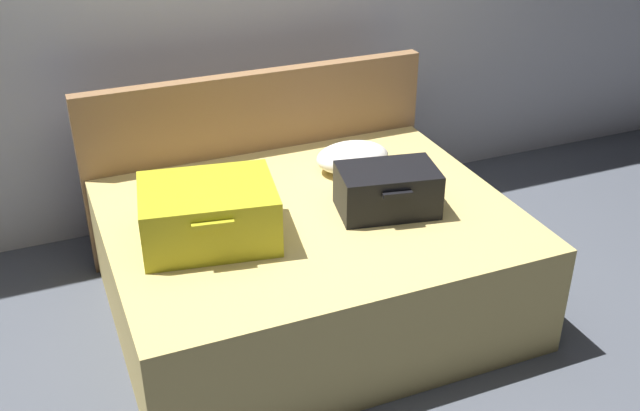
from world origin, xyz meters
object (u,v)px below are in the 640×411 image
(bed, at_px, (311,262))
(pillow_near_headboard, at_px, (353,157))
(hard_case_medium, at_px, (387,190))
(hard_case_large, at_px, (208,213))

(bed, relative_size, pillow_near_headboard, 4.85)
(pillow_near_headboard, bearing_deg, bed, -137.18)
(hard_case_medium, bearing_deg, hard_case_large, -173.67)
(hard_case_medium, height_order, pillow_near_headboard, hard_case_medium)
(pillow_near_headboard, bearing_deg, hard_case_medium, -94.05)
(bed, distance_m, pillow_near_headboard, 0.63)
(bed, xyz_separation_m, pillow_near_headboard, (0.38, 0.35, 0.36))
(bed, height_order, hard_case_large, hard_case_large)
(hard_case_medium, distance_m, pillow_near_headboard, 0.47)
(bed, xyz_separation_m, hard_case_large, (-0.51, -0.05, 0.42))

